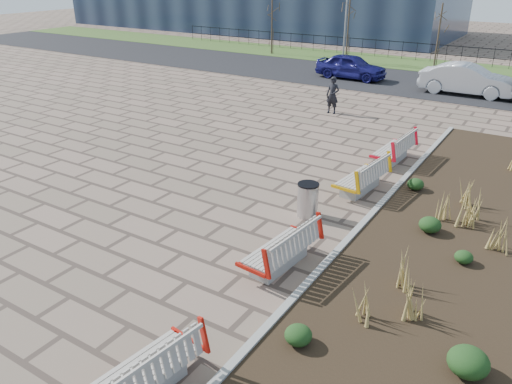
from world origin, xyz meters
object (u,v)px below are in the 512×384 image
Objects in this scene: bench_c at (361,175)px; bench_b at (279,246)px; bench_d at (393,147)px; lamp_west at (346,16)px; litter_bin at (308,200)px; car_blue at (351,66)px; car_silver at (467,79)px; bench_a at (138,369)px; pedestrian at (333,95)px.

bench_b is at bearing -84.12° from bench_c.
bench_d is 0.35× the size of lamp_west.
car_blue is (-5.90, 17.17, 0.26)m from litter_bin.
car_blue reaches higher than bench_c.
car_silver is at bearing 95.56° from bench_c.
lamp_west reaches higher than bench_a.
car_blue reaches higher than litter_bin.
bench_a is 12.03m from bench_d.
car_blue is at bearing 84.76° from car_silver.
bench_d is 13.63m from car_blue.
bench_b is at bearing -70.99° from pedestrian.
bench_a reaches higher than litter_bin.
bench_b is at bearing 179.25° from car_silver.
litter_bin is at bearing -98.34° from bench_c.
lamp_west reaches higher than bench_c.
bench_c is at bearing 75.77° from litter_bin.
litter_bin is (-0.58, -5.18, -0.04)m from bench_d.
car_silver is at bearing 57.55° from pedestrian.
pedestrian is (-4.28, 16.54, 0.32)m from bench_a.
bench_d is 0.45× the size of car_silver.
pedestrian is at bearing 114.78° from bench_b.
car_silver is (0.08, 23.48, 0.29)m from bench_a.
car_blue is (-6.48, 11.99, 0.22)m from bench_d.
bench_b is (0.00, 4.33, 0.00)m from bench_a.
litter_bin is at bearing -69.41° from pedestrian.
bench_d is at bearing -46.80° from pedestrian.
lamp_west reaches higher than pedestrian.
bench_b is 20.73m from car_blue.
pedestrian is 0.35× the size of car_silver.
car_silver reaches higher than bench_c.
lamp_west is at bearing 59.35° from car_silver.
bench_b is 4.80m from bench_c.
litter_bin is (-0.58, -2.28, -0.04)m from bench_c.
bench_a is 1.00× the size of bench_c.
bench_a and bench_d have the same top height.
bench_b is at bearing -160.21° from car_blue.
lamp_west is (-9.00, 28.75, 2.54)m from bench_a.
bench_d is at bearing 97.73° from bench_a.
bench_c reaches higher than litter_bin.
car_blue is (-6.48, 19.69, 0.22)m from bench_b.
bench_a is 0.45× the size of car_silver.
bench_d is (0.00, 12.03, 0.00)m from bench_a.
car_blue is at bearing 112.83° from bench_a.
bench_c is 1.28× the size of pedestrian.
bench_b is 0.45× the size of car_silver.
bench_d is at bearing 95.46° from bench_b.
bench_b is 0.35× the size of lamp_west.
litter_bin is 16.64m from car_silver.
pedestrian reaches higher than bench_a.
bench_d reaches higher than litter_bin.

